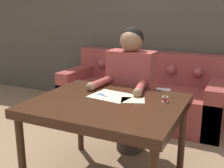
{
  "coord_description": "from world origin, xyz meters",
  "views": [
    {
      "loc": [
        1.05,
        -1.83,
        1.42
      ],
      "look_at": [
        0.1,
        0.16,
        0.83
      ],
      "focal_mm": 45.0,
      "sensor_mm": 36.0,
      "label": 1
    }
  ],
  "objects_px": {
    "dining_table": "(107,110)",
    "couch": "(142,95)",
    "scissors": "(103,96)",
    "thread_spool": "(165,99)",
    "person": "(131,89)"
  },
  "relations": [
    {
      "from": "dining_table",
      "to": "couch",
      "type": "distance_m",
      "value": 1.65
    },
    {
      "from": "scissors",
      "to": "thread_spool",
      "type": "xyz_separation_m",
      "value": [
        0.5,
        0.07,
        0.02
      ]
    },
    {
      "from": "person",
      "to": "thread_spool",
      "type": "distance_m",
      "value": 0.65
    },
    {
      "from": "dining_table",
      "to": "couch",
      "type": "xyz_separation_m",
      "value": [
        -0.26,
        1.59,
        -0.35
      ]
    },
    {
      "from": "dining_table",
      "to": "thread_spool",
      "type": "distance_m",
      "value": 0.46
    },
    {
      "from": "couch",
      "to": "scissors",
      "type": "distance_m",
      "value": 1.55
    },
    {
      "from": "dining_table",
      "to": "scissors",
      "type": "relative_size",
      "value": 5.2
    },
    {
      "from": "couch",
      "to": "person",
      "type": "bearing_deg",
      "value": -77.61
    },
    {
      "from": "dining_table",
      "to": "person",
      "type": "bearing_deg",
      "value": 94.54
    },
    {
      "from": "couch",
      "to": "scissors",
      "type": "bearing_deg",
      "value": -83.35
    },
    {
      "from": "couch",
      "to": "dining_table",
      "type": "bearing_deg",
      "value": -80.65
    },
    {
      "from": "dining_table",
      "to": "person",
      "type": "relative_size",
      "value": 0.91
    },
    {
      "from": "thread_spool",
      "to": "person",
      "type": "bearing_deg",
      "value": 135.58
    },
    {
      "from": "scissors",
      "to": "dining_table",
      "type": "bearing_deg",
      "value": -50.29
    },
    {
      "from": "couch",
      "to": "scissors",
      "type": "relative_size",
      "value": 9.49
    }
  ]
}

